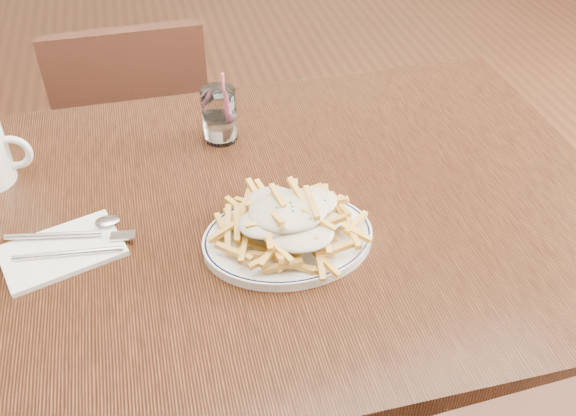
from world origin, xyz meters
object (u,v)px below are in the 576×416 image
object	(u,v)px
loaded_fries	(288,217)
water_glass	(220,118)
table	(262,244)
fries_plate	(288,238)
chair_far	(139,137)

from	to	relation	value
loaded_fries	water_glass	distance (m)	0.31
loaded_fries	water_glass	bearing A→B (deg)	99.87
table	fries_plate	distance (m)	0.13
table	water_glass	world-z (taller)	water_glass
table	chair_far	distance (m)	0.77
loaded_fries	chair_far	bearing A→B (deg)	105.14
table	water_glass	bearing A→B (deg)	97.62
table	loaded_fries	distance (m)	0.16
water_glass	loaded_fries	bearing A→B (deg)	-80.13
chair_far	water_glass	size ratio (longest dim) A/B	5.79
loaded_fries	water_glass	xyz separation A→B (m)	(-0.05, 0.31, -0.01)
table	fries_plate	world-z (taller)	fries_plate
table	chair_far	world-z (taller)	chair_far
table	fries_plate	size ratio (longest dim) A/B	3.96
chair_far	fries_plate	bearing A→B (deg)	-74.86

